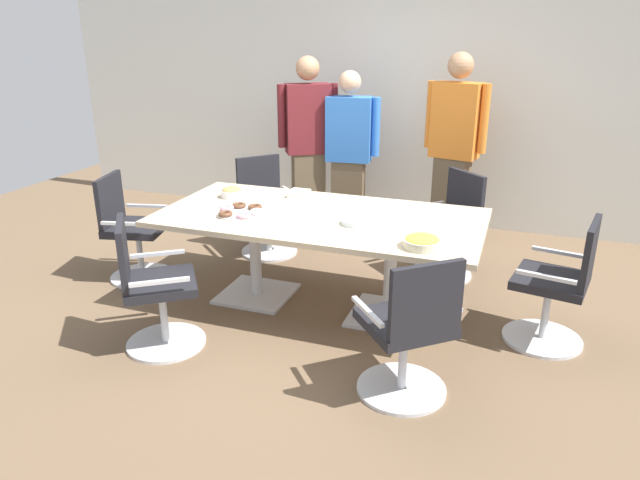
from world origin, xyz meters
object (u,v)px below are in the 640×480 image
(conference_table, at_px, (320,231))
(office_chair_5, at_px, (409,335))
(office_chair_2, at_px, (266,211))
(snack_bowl_cookies, at_px, (232,192))
(person_standing_1, at_px, (349,154))
(office_chair_1, at_px, (448,231))
(office_chair_4, at_px, (153,292))
(plate_stack, at_px, (357,222))
(office_chair_3, at_px, (132,234))
(person_standing_2, at_px, (454,148))
(office_chair_0, at_px, (558,289))
(snack_bowl_chips_yellow, at_px, (422,242))
(napkin_pile, at_px, (299,194))
(donut_platter, at_px, (241,211))
(person_standing_0, at_px, (308,144))

(conference_table, relative_size, office_chair_5, 2.64)
(office_chair_2, height_order, snack_bowl_cookies, office_chair_2)
(conference_table, relative_size, person_standing_1, 1.43)
(office_chair_1, relative_size, office_chair_4, 1.00)
(plate_stack, bearing_deg, office_chair_3, 177.53)
(person_standing_2, xyz_separation_m, plate_stack, (-0.42, -1.85, -0.21))
(person_standing_1, distance_m, snack_bowl_cookies, 1.53)
(office_chair_0, height_order, snack_bowl_chips_yellow, office_chair_0)
(person_standing_2, height_order, napkin_pile, person_standing_2)
(office_chair_3, distance_m, snack_bowl_cookies, 0.97)
(donut_platter, bearing_deg, plate_stack, 3.76)
(conference_table, bearing_deg, plate_stack, -19.55)
(conference_table, distance_m, office_chair_4, 1.29)
(office_chair_0, height_order, snack_bowl_cookies, office_chair_0)
(person_standing_0, height_order, snack_bowl_chips_yellow, person_standing_0)
(office_chair_0, xyz_separation_m, plate_stack, (-1.38, -0.12, 0.36))
(office_chair_4, height_order, snack_bowl_cookies, office_chair_4)
(conference_table, relative_size, office_chair_4, 2.64)
(snack_bowl_cookies, distance_m, plate_stack, 1.21)
(person_standing_0, distance_m, plate_stack, 1.97)
(snack_bowl_cookies, bearing_deg, plate_stack, -15.39)
(person_standing_1, relative_size, donut_platter, 4.57)
(office_chair_4, distance_m, person_standing_1, 2.68)
(office_chair_3, bearing_deg, office_chair_2, 126.22)
(office_chair_5, bearing_deg, office_chair_1, 50.49)
(office_chair_0, xyz_separation_m, snack_bowl_chips_yellow, (-0.87, -0.42, 0.38))
(office_chair_3, height_order, person_standing_1, person_standing_1)
(office_chair_2, bearing_deg, office_chair_3, 1.22)
(office_chair_1, relative_size, donut_platter, 2.48)
(conference_table, bearing_deg, napkin_pile, 129.30)
(office_chair_0, relative_size, donut_platter, 2.48)
(office_chair_3, relative_size, office_chair_5, 1.00)
(plate_stack, xyz_separation_m, napkin_pile, (-0.65, 0.51, 0.01))
(office_chair_4, relative_size, snack_bowl_cookies, 4.92)
(snack_bowl_chips_yellow, bearing_deg, person_standing_2, 92.50)
(conference_table, distance_m, person_standing_2, 1.92)
(office_chair_2, relative_size, office_chair_5, 1.00)
(person_standing_2, bearing_deg, office_chair_4, 73.20)
(office_chair_1, distance_m, donut_platter, 1.84)
(donut_platter, bearing_deg, office_chair_0, 4.48)
(office_chair_4, relative_size, plate_stack, 4.01)
(office_chair_1, relative_size, snack_bowl_chips_yellow, 3.71)
(person_standing_2, bearing_deg, office_chair_3, 49.67)
(person_standing_1, xyz_separation_m, person_standing_2, (1.02, 0.11, 0.11))
(person_standing_2, bearing_deg, snack_bowl_chips_yellow, 106.35)
(person_standing_2, bearing_deg, office_chair_0, 132.83)
(person_standing_1, xyz_separation_m, napkin_pile, (-0.05, -1.23, -0.09))
(person_standing_0, height_order, napkin_pile, person_standing_0)
(donut_platter, height_order, napkin_pile, napkin_pile)
(person_standing_0, relative_size, person_standing_1, 1.08)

